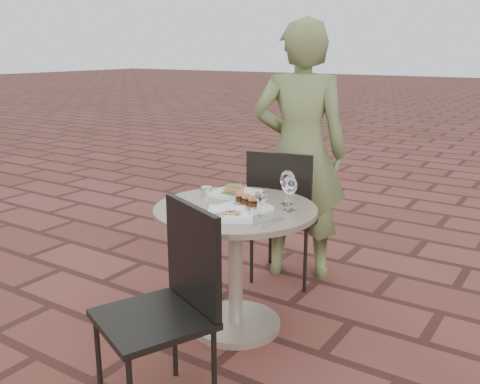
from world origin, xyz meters
The scene contains 13 objects.
ground centered at (0.00, 0.00, 0.00)m, with size 60.00×60.00×0.00m, color brown.
cafe_table centered at (-0.13, 0.00, 0.48)m, with size 0.90×0.90×0.73m.
chair_far centered at (-0.21, 0.70, 0.55)m, with size 0.51×0.51×0.93m.
chair_near centered at (0.02, -0.73, 0.55)m, with size 0.58×0.58×0.93m.
diner centered at (-0.19, 0.89, 0.88)m, with size 0.65×0.42×1.77m, color #606B3B.
plate_salmon centered at (-0.27, 0.20, 0.75)m, with size 0.23×0.23×0.06m.
plate_sliders centered at (-0.06, -0.01, 0.76)m, with size 0.28×0.28×0.14m.
plate_tuna centered at (-0.06, -0.16, 0.74)m, with size 0.32×0.32×0.03m.
wine_glass_right centered at (0.07, -0.07, 0.84)m, with size 0.06×0.06×0.15m.
wine_glass_mid centered at (0.08, 0.20, 0.87)m, with size 0.08×0.08×0.19m.
wine_glass_far centered at (0.15, 0.10, 0.87)m, with size 0.08×0.08×0.19m.
steel_ramekin centered at (-0.41, 0.11, 0.76)m, with size 0.07×0.07×0.05m, color silver.
cutlery_set centered at (0.17, -0.13, 0.73)m, with size 0.09×0.20×0.00m, color silver, non-canonical shape.
Camera 1 is at (1.43, -2.34, 1.57)m, focal length 40.00 mm.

